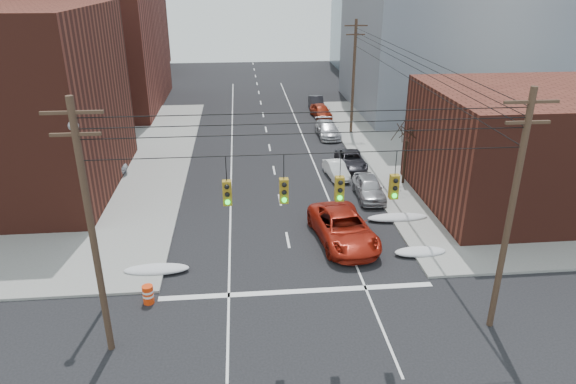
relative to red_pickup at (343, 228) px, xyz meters
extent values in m
cube|color=gray|center=(23.72, 15.50, -0.84)|extent=(40.00, 40.00, 0.15)
cube|color=#4F2017|center=(-29.28, 62.50, 5.08)|extent=(22.00, 18.00, 12.00)
cube|color=gray|center=(20.72, 58.50, 10.08)|extent=(20.00, 18.00, 22.00)
cube|color=#4F2017|center=(14.72, 4.50, 3.08)|extent=(16.00, 12.00, 8.00)
cylinder|color=#473323|center=(-11.78, -8.50, 4.58)|extent=(0.28, 0.28, 11.00)
cube|color=#473323|center=(-11.78, -8.50, 9.48)|extent=(2.20, 0.12, 0.12)
cube|color=#473323|center=(-11.78, -8.50, 8.68)|extent=(1.80, 0.12, 0.12)
cylinder|color=#473323|center=(5.22, -8.50, 4.58)|extent=(0.28, 0.28, 11.00)
cube|color=#473323|center=(5.22, -8.50, 9.48)|extent=(2.20, 0.12, 0.12)
cube|color=#473323|center=(5.22, -8.50, 8.68)|extent=(1.80, 0.12, 0.12)
cylinder|color=#473323|center=(5.22, 22.50, 4.58)|extent=(0.28, 0.28, 11.00)
cube|color=#473323|center=(5.22, 22.50, 9.48)|extent=(2.20, 0.12, 0.12)
cube|color=#473323|center=(5.22, 22.50, 8.68)|extent=(1.80, 0.12, 0.12)
cylinder|color=black|center=(-3.28, -8.50, 7.68)|extent=(17.00, 0.04, 0.04)
cylinder|color=black|center=(-6.48, -8.50, 7.18)|extent=(0.03, 0.03, 1.00)
cube|color=olive|center=(-6.48, -8.50, 6.18)|extent=(0.35, 0.30, 1.00)
sphere|color=black|center=(-6.48, -8.67, 6.50)|extent=(0.20, 0.20, 0.20)
sphere|color=black|center=(-6.48, -8.67, 6.18)|extent=(0.20, 0.20, 0.20)
sphere|color=#0CE526|center=(-6.48, -8.67, 5.86)|extent=(0.20, 0.20, 0.20)
cylinder|color=black|center=(-4.28, -8.50, 7.18)|extent=(0.03, 0.03, 1.00)
cube|color=olive|center=(-4.28, -8.50, 6.18)|extent=(0.35, 0.30, 1.00)
sphere|color=black|center=(-4.28, -8.67, 6.50)|extent=(0.20, 0.20, 0.20)
sphere|color=black|center=(-4.28, -8.67, 6.18)|extent=(0.20, 0.20, 0.20)
sphere|color=#0CE526|center=(-4.28, -8.67, 5.86)|extent=(0.20, 0.20, 0.20)
cylinder|color=black|center=(-2.08, -8.50, 7.18)|extent=(0.03, 0.03, 1.00)
cube|color=olive|center=(-2.08, -8.50, 6.18)|extent=(0.35, 0.30, 1.00)
sphere|color=black|center=(-2.08, -8.67, 6.50)|extent=(0.20, 0.20, 0.20)
sphere|color=black|center=(-2.08, -8.67, 6.18)|extent=(0.20, 0.20, 0.20)
sphere|color=#0CE526|center=(-2.08, -8.67, 5.86)|extent=(0.20, 0.20, 0.20)
cylinder|color=black|center=(0.12, -8.50, 7.18)|extent=(0.03, 0.03, 1.00)
cube|color=olive|center=(0.12, -8.50, 6.18)|extent=(0.35, 0.30, 1.00)
sphere|color=black|center=(0.12, -8.67, 6.50)|extent=(0.20, 0.20, 0.20)
sphere|color=black|center=(0.12, -8.67, 6.18)|extent=(0.20, 0.20, 0.20)
sphere|color=#0CE526|center=(0.12, -8.67, 5.86)|extent=(0.20, 0.20, 0.20)
cylinder|color=gray|center=(-12.78, -5.50, 3.58)|extent=(0.18, 0.18, 9.00)
sphere|color=gray|center=(-12.78, -5.50, 8.18)|extent=(0.44, 0.44, 0.44)
cylinder|color=black|center=(6.32, 8.50, 0.83)|extent=(0.20, 0.20, 3.50)
cylinder|color=black|center=(6.70, 8.62, 3.16)|extent=(0.27, 0.82, 1.19)
cylinder|color=black|center=(6.54, 9.07, 3.24)|extent=(1.17, 0.54, 1.38)
cylinder|color=black|center=(5.89, 9.24, 3.28)|extent=(1.44, 1.00, 1.48)
cylinder|color=black|center=(5.92, 8.56, 3.16)|extent=(0.17, 0.84, 1.19)
cylinder|color=black|center=(5.87, 8.08, 3.24)|extent=(0.82, 0.99, 1.40)
cylinder|color=black|center=(6.38, 7.65, 3.28)|extent=(1.74, 0.21, 1.43)
cylinder|color=black|center=(6.65, 8.27, 3.16)|extent=(0.48, 0.73, 1.20)
ellipsoid|color=silver|center=(-10.68, -2.50, -0.71)|extent=(3.50, 1.08, 0.42)
ellipsoid|color=silver|center=(4.12, -2.00, -0.71)|extent=(3.00, 1.08, 0.42)
ellipsoid|color=silver|center=(4.12, 2.50, -0.71)|extent=(4.00, 1.08, 0.42)
imported|color=#9C1C0E|center=(0.00, 0.00, 0.00)|extent=(3.80, 6.90, 1.83)
imported|color=#A4A4A8|center=(3.12, 6.34, -0.13)|extent=(1.95, 4.63, 1.56)
imported|color=white|center=(1.52, 10.55, -0.30)|extent=(1.72, 3.86, 1.23)
imported|color=black|center=(3.12, 12.55, -0.26)|extent=(2.26, 4.74, 1.31)
imported|color=silver|center=(2.65, 21.46, -0.19)|extent=(2.13, 5.04, 1.45)
imported|color=maroon|center=(3.12, 28.77, -0.17)|extent=(2.26, 4.55, 1.49)
imported|color=black|center=(3.12, 32.54, -0.16)|extent=(1.83, 4.64, 1.50)
imported|color=silver|center=(-18.25, 12.32, -0.06)|extent=(4.53, 3.08, 1.41)
imported|color=silver|center=(-17.45, 12.20, -0.07)|extent=(5.44, 3.62, 1.39)
imported|color=black|center=(-22.85, 11.38, 0.01)|extent=(5.56, 2.85, 1.54)
imported|color=#A8A8AD|center=(-21.80, 12.33, -0.09)|extent=(4.07, 1.92, 1.34)
cylinder|color=red|center=(-10.68, -5.27, -0.44)|extent=(0.62, 0.62, 0.96)
cylinder|color=white|center=(-10.68, -5.27, -0.24)|extent=(0.63, 0.63, 0.12)
cylinder|color=white|center=(-10.68, -5.27, -0.48)|extent=(0.63, 0.63, 0.12)
camera|label=1|loc=(-5.86, -26.85, 14.01)|focal=32.00mm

